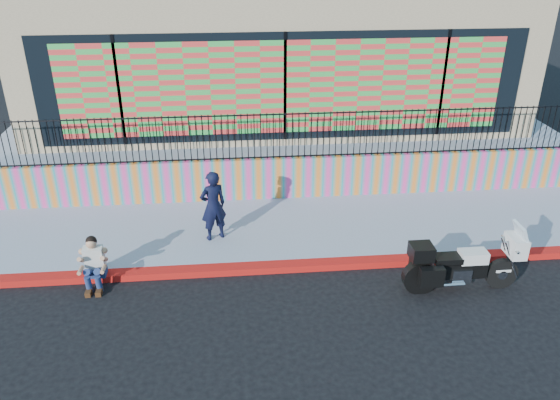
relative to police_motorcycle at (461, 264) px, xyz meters
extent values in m
plane|color=black|center=(-2.96, 1.03, -0.60)|extent=(90.00, 90.00, 0.00)
cube|color=red|center=(-2.96, 1.03, -0.53)|extent=(16.00, 0.30, 0.15)
cube|color=gray|center=(-2.96, 2.68, -0.53)|extent=(16.00, 3.00, 0.15)
cube|color=#F74199|center=(-2.96, 4.28, 0.10)|extent=(16.00, 0.20, 1.10)
cube|color=gray|center=(-2.96, 9.38, 0.02)|extent=(16.00, 10.00, 1.25)
cube|color=tan|center=(-2.96, 9.18, 2.65)|extent=(14.00, 8.00, 4.00)
cube|color=black|center=(-2.96, 5.16, 2.25)|extent=(12.60, 0.04, 2.80)
cube|color=#F53936|center=(-2.96, 5.13, 2.25)|extent=(11.48, 0.02, 2.40)
cylinder|color=black|center=(0.88, 0.00, -0.28)|extent=(0.65, 0.14, 0.65)
cylinder|color=black|center=(-0.79, 0.00, -0.28)|extent=(0.65, 0.14, 0.65)
cube|color=black|center=(0.04, 0.00, -0.11)|extent=(0.93, 0.27, 0.33)
cube|color=silver|center=(0.00, 0.00, -0.21)|extent=(0.39, 0.33, 0.29)
cube|color=silver|center=(0.22, 0.00, 0.16)|extent=(0.54, 0.31, 0.23)
cube|color=black|center=(-0.30, 0.00, 0.14)|extent=(0.54, 0.33, 0.12)
cube|color=silver|center=(1.05, 0.00, 0.36)|extent=(0.29, 0.51, 0.41)
cube|color=silver|center=(1.09, 0.00, 0.67)|extent=(0.18, 0.45, 0.33)
cube|color=black|center=(-0.83, 0.00, 0.33)|extent=(0.43, 0.41, 0.29)
cube|color=black|center=(-0.69, -0.29, -0.06)|extent=(0.47, 0.18, 0.39)
cube|color=black|center=(-0.69, 0.29, -0.06)|extent=(0.47, 0.18, 0.39)
cube|color=silver|center=(0.88, 0.00, -0.18)|extent=(0.31, 0.16, 0.06)
imported|color=black|center=(-4.86, 2.26, 0.37)|extent=(0.71, 0.59, 1.65)
cube|color=navy|center=(-7.23, 0.96, -0.36)|extent=(0.36, 0.28, 0.18)
cube|color=silver|center=(-7.23, 0.92, -0.01)|extent=(0.38, 0.27, 0.54)
sphere|color=tan|center=(-7.23, 0.88, 0.35)|extent=(0.21, 0.21, 0.21)
cube|color=#472814|center=(-7.33, 0.52, -0.55)|extent=(0.11, 0.26, 0.10)
cube|color=#472814|center=(-7.13, 0.52, -0.55)|extent=(0.11, 0.26, 0.10)
camera|label=1|loc=(-4.38, -8.68, 5.85)|focal=35.00mm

